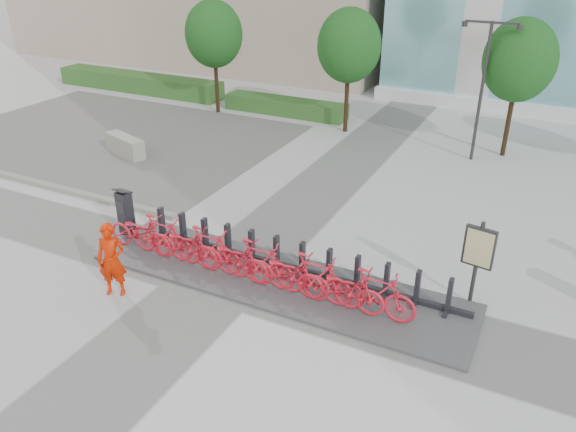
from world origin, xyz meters
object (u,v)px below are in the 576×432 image
at_px(jersey_barrier, 125,146).
at_px(map_sign, 478,251).
at_px(worker_red, 112,260).
at_px(kiosk, 125,212).
at_px(bike_0, 140,233).

distance_m(jersey_barrier, map_sign, 14.27).
height_order(worker_red, map_sign, map_sign).
bearing_deg(kiosk, jersey_barrier, 137.40).
bearing_deg(bike_0, kiosk, 60.80).
bearing_deg(map_sign, kiosk, -164.24).
xyz_separation_m(bike_0, jersey_barrier, (-5.37, 5.54, -0.21)).
bearing_deg(map_sign, jersey_barrier, 173.01).
bearing_deg(kiosk, map_sign, 12.38).
bearing_deg(kiosk, bike_0, -23.35).
relative_size(worker_red, map_sign, 0.87).
bearing_deg(bike_0, map_sign, -79.34).
relative_size(bike_0, worker_red, 1.06).
bearing_deg(map_sign, bike_0, -160.11).
xyz_separation_m(jersey_barrier, map_sign, (13.67, -3.98, 1.01)).
distance_m(bike_0, worker_red, 1.95).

